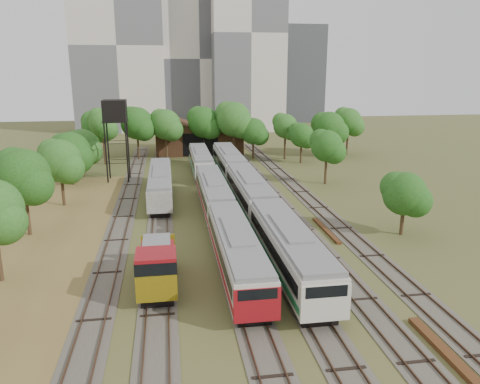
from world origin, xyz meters
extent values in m
plane|color=#475123|center=(0.00, 0.00, 0.00)|extent=(240.00, 240.00, 0.00)
cube|color=brown|center=(-18.00, 8.00, 0.02)|extent=(14.00, 60.00, 0.04)
cube|color=#4C473D|center=(-12.00, 25.00, 0.03)|extent=(2.60, 80.00, 0.06)
cube|color=#472D1E|center=(-12.72, 25.00, 0.12)|extent=(0.08, 80.00, 0.14)
cube|color=#472D1E|center=(-11.28, 25.00, 0.12)|extent=(0.08, 80.00, 0.14)
cube|color=#4C473D|center=(-8.00, 25.00, 0.03)|extent=(2.60, 80.00, 0.06)
cube|color=#472D1E|center=(-8.72, 25.00, 0.12)|extent=(0.08, 80.00, 0.14)
cube|color=#472D1E|center=(-7.28, 25.00, 0.12)|extent=(0.08, 80.00, 0.14)
cube|color=#4C473D|center=(-2.00, 25.00, 0.03)|extent=(2.60, 80.00, 0.06)
cube|color=#472D1E|center=(-2.72, 25.00, 0.12)|extent=(0.08, 80.00, 0.14)
cube|color=#472D1E|center=(-1.28, 25.00, 0.12)|extent=(0.08, 80.00, 0.14)
cube|color=#4C473D|center=(2.00, 25.00, 0.03)|extent=(2.60, 80.00, 0.06)
cube|color=#472D1E|center=(1.28, 25.00, 0.12)|extent=(0.08, 80.00, 0.14)
cube|color=#472D1E|center=(2.72, 25.00, 0.12)|extent=(0.08, 80.00, 0.14)
cube|color=#4C473D|center=(6.00, 25.00, 0.03)|extent=(2.60, 80.00, 0.06)
cube|color=#472D1E|center=(5.28, 25.00, 0.12)|extent=(0.08, 80.00, 0.14)
cube|color=#472D1E|center=(6.72, 25.00, 0.12)|extent=(0.08, 80.00, 0.14)
cube|color=#4C473D|center=(10.00, 25.00, 0.03)|extent=(2.60, 80.00, 0.06)
cube|color=#472D1E|center=(9.28, 25.00, 0.12)|extent=(0.08, 80.00, 0.14)
cube|color=#472D1E|center=(10.72, 25.00, 0.12)|extent=(0.08, 80.00, 0.14)
cube|color=black|center=(-2.00, 1.40, 0.39)|extent=(2.14, 15.64, 0.78)
cube|color=beige|center=(-2.00, 1.40, 2.00)|extent=(2.83, 17.00, 2.44)
cube|color=black|center=(-2.00, 1.40, 2.29)|extent=(2.89, 15.64, 0.83)
cube|color=slate|center=(-2.00, 1.40, 3.39)|extent=(2.60, 16.66, 0.35)
cube|color=maroon|center=(-2.00, 1.40, 1.32)|extent=(2.89, 16.66, 0.44)
cube|color=maroon|center=(-2.00, -7.05, 1.88)|extent=(2.87, 0.25, 2.19)
cube|color=black|center=(-2.00, 18.90, 0.39)|extent=(2.14, 15.64, 0.78)
cube|color=beige|center=(-2.00, 18.90, 2.00)|extent=(2.83, 17.00, 2.44)
cube|color=black|center=(-2.00, 18.90, 2.29)|extent=(2.89, 15.64, 0.83)
cube|color=slate|center=(-2.00, 18.90, 3.39)|extent=(2.60, 16.66, 0.35)
cube|color=maroon|center=(-2.00, 18.90, 1.32)|extent=(2.89, 16.66, 0.44)
cube|color=black|center=(2.00, 0.72, 0.42)|extent=(2.31, 15.64, 0.84)
cube|color=beige|center=(2.00, 0.72, 2.16)|extent=(3.05, 17.00, 2.63)
cube|color=black|center=(2.00, 0.72, 2.47)|extent=(3.11, 15.64, 0.89)
cube|color=slate|center=(2.00, 0.72, 3.66)|extent=(2.80, 16.66, 0.38)
cube|color=#1B6E3C|center=(2.00, 0.72, 1.42)|extent=(3.11, 16.66, 0.47)
cube|color=beige|center=(2.00, -7.73, 2.02)|extent=(3.09, 0.25, 2.37)
cube|color=black|center=(2.00, 18.22, 0.42)|extent=(2.31, 15.64, 0.84)
cube|color=beige|center=(2.00, 18.22, 2.16)|extent=(3.05, 17.00, 2.63)
cube|color=black|center=(2.00, 18.22, 2.47)|extent=(3.11, 15.64, 0.89)
cube|color=slate|center=(2.00, 18.22, 3.66)|extent=(2.80, 16.66, 0.38)
cube|color=#1B6E3C|center=(2.00, 18.22, 1.42)|extent=(3.11, 16.66, 0.47)
cube|color=black|center=(2.00, 35.72, 0.42)|extent=(2.31, 15.64, 0.84)
cube|color=beige|center=(2.00, 35.72, 2.16)|extent=(3.05, 17.00, 2.63)
cube|color=black|center=(2.00, 35.72, 2.47)|extent=(3.11, 15.64, 0.89)
cube|color=slate|center=(2.00, 35.72, 3.66)|extent=(2.80, 16.66, 0.38)
cube|color=#1B6E3C|center=(2.00, 35.72, 1.42)|extent=(3.11, 16.66, 0.47)
cube|color=black|center=(-2.00, 38.55, 0.38)|extent=(2.08, 14.72, 0.76)
cube|color=beige|center=(-2.00, 38.55, 1.94)|extent=(2.75, 16.00, 2.37)
cube|color=black|center=(-2.00, 38.55, 2.23)|extent=(2.81, 14.72, 0.81)
cube|color=slate|center=(-2.00, 38.55, 3.30)|extent=(2.53, 15.68, 0.34)
cube|color=#1B6E3C|center=(-2.00, 38.55, 1.28)|extent=(2.81, 15.68, 0.43)
cube|color=beige|center=(-2.00, 30.60, 1.82)|extent=(2.79, 0.25, 2.13)
cube|color=black|center=(-8.00, 0.51, 0.45)|extent=(2.20, 7.20, 0.90)
cube|color=maroon|center=(-8.00, 1.31, 1.65)|extent=(2.50, 4.40, 1.50)
cube|color=maroon|center=(-8.00, -2.09, 2.25)|extent=(2.70, 2.60, 2.70)
cube|color=black|center=(-8.00, -2.09, 2.90)|extent=(2.75, 2.65, 0.90)
cube|color=gold|center=(-8.00, -3.44, 1.60)|extent=(2.70, 0.20, 1.80)
cube|color=gold|center=(-8.00, 4.46, 1.60)|extent=(2.70, 0.20, 1.80)
cube|color=slate|center=(-8.00, 0.51, 3.30)|extent=(2.00, 3.60, 0.20)
cube|color=black|center=(-8.00, 24.92, 0.38)|extent=(2.06, 16.56, 0.75)
cube|color=gray|center=(-8.00, 24.92, 1.92)|extent=(2.72, 18.00, 2.34)
cube|color=black|center=(-8.00, 24.92, 2.20)|extent=(2.78, 16.56, 0.80)
cube|color=slate|center=(-8.00, 24.92, 3.26)|extent=(2.50, 17.64, 0.34)
cylinder|color=black|center=(-15.38, 34.11, 4.19)|extent=(0.21, 0.21, 8.38)
cylinder|color=black|center=(-12.55, 34.11, 4.19)|extent=(0.21, 0.21, 8.38)
cylinder|color=black|center=(-15.38, 36.94, 4.19)|extent=(0.21, 0.21, 8.38)
cylinder|color=black|center=(-12.55, 36.94, 4.19)|extent=(0.21, 0.21, 8.38)
cube|color=black|center=(-13.97, 35.52, 8.48)|extent=(3.30, 3.30, 0.20)
cube|color=black|center=(-13.97, 35.52, 10.00)|extent=(3.14, 3.14, 2.83)
cube|color=#583219|center=(8.00, -11.93, 0.15)|extent=(0.62, 9.23, 0.31)
cube|color=#583219|center=(8.20, 9.91, 0.12)|extent=(0.46, 7.37, 0.24)
cube|color=#352013|center=(-1.00, 58.00, 2.75)|extent=(16.00, 11.00, 5.50)
cube|color=#352013|center=(-5.00, 58.00, 6.10)|extent=(8.45, 11.55, 2.96)
cube|color=#352013|center=(3.00, 58.00, 6.10)|extent=(8.45, 11.55, 2.96)
cube|color=black|center=(-1.00, 52.55, 2.20)|extent=(6.40, 0.15, 4.12)
cylinder|color=#382616|center=(-20.39, 13.36, 2.31)|extent=(0.36, 0.36, 4.62)
sphere|color=#194C14|center=(-20.39, 13.36, 5.88)|extent=(5.02, 5.02, 5.02)
cylinder|color=#382616|center=(-19.17, 23.32, 2.10)|extent=(0.36, 0.36, 4.19)
sphere|color=#194C14|center=(-19.17, 23.32, 5.34)|extent=(4.92, 4.92, 4.92)
cylinder|color=#382616|center=(-20.03, 33.71, 1.78)|extent=(0.36, 0.36, 3.55)
sphere|color=#194C14|center=(-20.03, 33.71, 4.52)|extent=(5.57, 5.57, 5.57)
cylinder|color=#382616|center=(-19.58, 40.15, 1.67)|extent=(0.36, 0.36, 3.33)
sphere|color=#194C14|center=(-19.58, 40.15, 4.24)|extent=(5.34, 5.34, 5.34)
cylinder|color=#382616|center=(-18.89, 51.78, 2.33)|extent=(0.36, 0.36, 4.66)
sphere|color=#194C14|center=(-18.89, 51.78, 5.93)|extent=(5.10, 5.10, 5.10)
cylinder|color=#382616|center=(-17.33, 47.74, 2.70)|extent=(0.36, 0.36, 5.40)
sphere|color=#194C14|center=(-17.33, 47.74, 6.87)|extent=(4.44, 4.44, 4.44)
cylinder|color=#382616|center=(-12.03, 51.53, 2.51)|extent=(0.36, 0.36, 5.01)
sphere|color=#194C14|center=(-12.03, 51.53, 6.38)|extent=(5.61, 5.61, 5.61)
cylinder|color=#382616|center=(-7.11, 51.37, 2.39)|extent=(0.36, 0.36, 4.78)
sphere|color=#194C14|center=(-7.11, 51.37, 6.09)|extent=(5.29, 5.29, 5.29)
cylinder|color=#382616|center=(-0.34, 52.65, 2.44)|extent=(0.36, 0.36, 4.89)
sphere|color=#194C14|center=(-0.34, 52.65, 6.22)|extent=(5.58, 5.58, 5.58)
cylinder|color=#382616|center=(4.84, 50.63, 2.70)|extent=(0.36, 0.36, 5.40)
sphere|color=#194C14|center=(4.84, 50.63, 6.88)|extent=(6.17, 6.17, 6.17)
cylinder|color=#382616|center=(8.10, 49.04, 1.93)|extent=(0.36, 0.36, 3.87)
sphere|color=#194C14|center=(8.10, 49.04, 4.92)|extent=(4.63, 4.63, 4.63)
cylinder|color=#382616|center=(13.58, 47.82, 2.29)|extent=(0.36, 0.36, 4.59)
sphere|color=#194C14|center=(13.58, 47.82, 5.84)|extent=(4.22, 4.22, 4.22)
cylinder|color=#382616|center=(22.00, 49.13, 2.05)|extent=(0.36, 0.36, 4.09)
sphere|color=#194C14|center=(22.00, 49.13, 5.21)|extent=(5.88, 5.88, 5.88)
cylinder|color=#382616|center=(26.24, 50.64, 2.42)|extent=(0.36, 0.36, 4.84)
sphere|color=#194C14|center=(26.24, 50.64, 6.17)|extent=(4.90, 4.90, 4.90)
cylinder|color=#382616|center=(15.08, 7.93, 1.60)|extent=(0.36, 0.36, 3.21)
sphere|color=#194C14|center=(15.08, 7.93, 4.08)|extent=(4.15, 4.15, 4.15)
cylinder|color=#382616|center=(14.62, 28.92, 2.09)|extent=(0.36, 0.36, 4.18)
sphere|color=#194C14|center=(14.62, 28.92, 5.32)|extent=(4.36, 4.36, 4.36)
cylinder|color=#382616|center=(15.39, 43.83, 1.87)|extent=(0.36, 0.36, 3.74)
sphere|color=#194C14|center=(15.39, 43.83, 4.76)|extent=(4.04, 4.04, 4.04)
cube|color=beige|center=(-18.00, 95.00, 21.00)|extent=(22.00, 16.00, 42.00)
cube|color=beige|center=(2.00, 100.00, 18.00)|extent=(20.00, 18.00, 36.00)
cube|color=beige|center=(14.00, 92.00, 24.00)|extent=(18.00, 16.00, 48.00)
cube|color=#3E4246|center=(34.00, 110.00, 14.00)|extent=(12.00, 12.00, 28.00)
camera|label=1|loc=(-6.92, -31.85, 15.50)|focal=35.00mm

